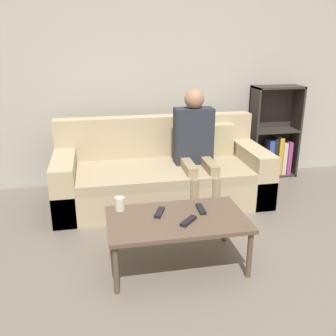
{
  "coord_description": "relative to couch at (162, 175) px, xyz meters",
  "views": [
    {
      "loc": [
        -0.78,
        -1.92,
        1.67
      ],
      "look_at": [
        -0.17,
        1.13,
        0.58
      ],
      "focal_mm": 40.0,
      "sensor_mm": 36.0,
      "label": 1
    }
  ],
  "objects": [
    {
      "name": "tv_remote_2",
      "position": [
        0.1,
        -1.16,
        0.13
      ],
      "size": [
        0.06,
        0.17,
        0.02
      ],
      "rotation": [
        0.0,
        0.0,
        -0.04
      ],
      "color": "black",
      "rests_on": "coffee_table"
    },
    {
      "name": "tv_remote_1",
      "position": [
        -0.23,
        -1.16,
        0.13
      ],
      "size": [
        0.11,
        0.18,
        0.02
      ],
      "rotation": [
        0.0,
        0.0,
        -0.4
      ],
      "color": "black",
      "rests_on": "coffee_table"
    },
    {
      "name": "ground_plane",
      "position": [
        0.11,
        -1.78,
        -0.28
      ],
      "size": [
        22.0,
        22.0,
        0.0
      ],
      "primitive_type": "plane",
      "color": "#70665B"
    },
    {
      "name": "couch",
      "position": [
        0.0,
        0.0,
        0.0
      ],
      "size": [
        2.2,
        0.94,
        0.86
      ],
      "color": "tan",
      "rests_on": "ground_plane"
    },
    {
      "name": "wall_back",
      "position": [
        0.11,
        0.67,
        1.02
      ],
      "size": [
        12.0,
        0.06,
        2.6
      ],
      "color": "#B7B2A8",
      "rests_on": "ground_plane"
    },
    {
      "name": "tv_remote_0",
      "position": [
        -0.04,
        -1.34,
        0.13
      ],
      "size": [
        0.15,
        0.16,
        0.02
      ],
      "rotation": [
        0.0,
        0.0,
        -0.77
      ],
      "color": "black",
      "rests_on": "coffee_table"
    },
    {
      "name": "coffee_table",
      "position": [
        -0.11,
        -1.25,
        0.08
      ],
      "size": [
        1.04,
        0.61,
        0.4
      ],
      "color": "brown",
      "rests_on": "ground_plane"
    },
    {
      "name": "bookshelf",
      "position": [
        1.51,
        0.51,
        0.14
      ],
      "size": [
        0.59,
        0.28,
        1.13
      ],
      "color": "#332D28",
      "rests_on": "ground_plane"
    },
    {
      "name": "cup_near",
      "position": [
        -0.52,
        -1.03,
        0.17
      ],
      "size": [
        0.08,
        0.08,
        0.11
      ],
      "color": "silver",
      "rests_on": "coffee_table"
    },
    {
      "name": "person_adult",
      "position": [
        0.34,
        -0.08,
        0.39
      ],
      "size": [
        0.4,
        0.65,
        1.18
      ],
      "rotation": [
        0.0,
        0.0,
        -0.01
      ],
      "color": "#9E8966",
      "rests_on": "ground_plane"
    }
  ]
}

